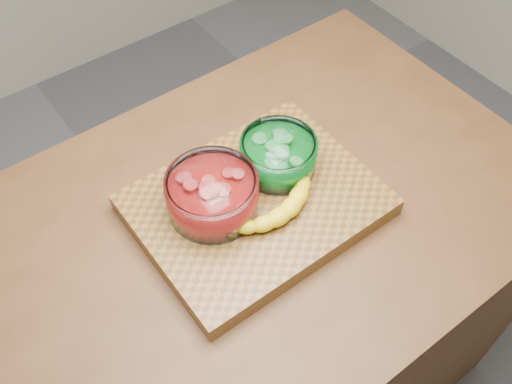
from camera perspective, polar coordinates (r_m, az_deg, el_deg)
ground at (r=1.93m, az=0.00°, el=-17.92°), size 3.50×3.50×0.00m
counter at (r=1.51m, az=0.00°, el=-12.02°), size 1.20×0.80×0.90m
cutting_board at (r=1.11m, az=0.00°, el=-1.28°), size 0.45×0.35×0.04m
bowl_red at (r=1.05m, az=-4.39°, el=-0.30°), size 0.17×0.17×0.08m
bowl_green at (r=1.12m, az=2.23°, el=3.71°), size 0.15×0.15×0.07m
banana at (r=1.07m, az=1.57°, el=-0.59°), size 0.26×0.14×0.04m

